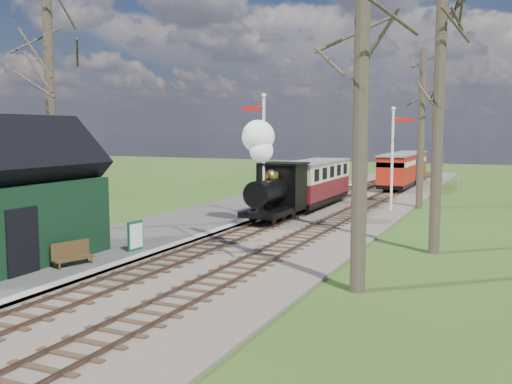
% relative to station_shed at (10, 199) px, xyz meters
% --- Properties ---
extents(ground, '(140.00, 140.00, 0.00)m').
position_rel_station_shed_xyz_m(ground, '(4.30, -4.00, -2.27)').
color(ground, '#324B17').
rests_on(ground, ground).
extents(distant_hills, '(114.40, 48.00, 22.02)m').
position_rel_station_shed_xyz_m(distant_hills, '(5.70, 60.38, -18.47)').
color(distant_hills, '#385B23').
rests_on(distant_hills, ground).
extents(ballast_bed, '(8.00, 60.00, 0.10)m').
position_rel_station_shed_xyz_m(ballast_bed, '(5.60, 18.00, -2.22)').
color(ballast_bed, brown).
rests_on(ballast_bed, ground).
extents(track_near, '(1.60, 60.00, 0.15)m').
position_rel_station_shed_xyz_m(track_near, '(4.30, 18.00, -2.17)').
color(track_near, brown).
rests_on(track_near, ground).
extents(track_far, '(1.60, 60.00, 0.15)m').
position_rel_station_shed_xyz_m(track_far, '(6.90, 18.00, -2.17)').
color(track_far, brown).
rests_on(track_far, ground).
extents(platform, '(5.00, 44.00, 0.20)m').
position_rel_station_shed_xyz_m(platform, '(0.80, 10.00, -2.17)').
color(platform, '#474442').
rests_on(platform, ground).
extents(coping_strip, '(0.40, 44.00, 0.21)m').
position_rel_station_shed_xyz_m(coping_strip, '(3.10, 10.00, -2.16)').
color(coping_strip, '#B2AD9E').
rests_on(coping_strip, ground).
extents(station_shed, '(3.25, 6.30, 4.78)m').
position_rel_station_shed_xyz_m(station_shed, '(0.00, 0.00, 0.00)').
color(station_shed, black).
rests_on(station_shed, platform).
extents(semaphore_near, '(1.22, 0.24, 6.22)m').
position_rel_station_shed_xyz_m(semaphore_near, '(3.53, 12.00, 1.35)').
color(semaphore_near, silver).
rests_on(semaphore_near, ground).
extents(semaphore_far, '(1.22, 0.24, 5.72)m').
position_rel_station_shed_xyz_m(semaphore_far, '(8.67, 18.00, 1.08)').
color(semaphore_far, silver).
rests_on(semaphore_far, ground).
extents(bare_trees, '(15.51, 22.39, 12.00)m').
position_rel_station_shed_xyz_m(bare_trees, '(5.63, 6.10, 2.94)').
color(bare_trees, '#382D23').
rests_on(bare_trees, ground).
extents(fence_line, '(12.60, 0.08, 1.00)m').
position_rel_station_shed_xyz_m(fence_line, '(4.60, 32.00, -1.72)').
color(fence_line, slate).
rests_on(fence_line, ground).
extents(locomotive, '(1.89, 4.40, 4.72)m').
position_rel_station_shed_xyz_m(locomotive, '(4.29, 11.52, -0.10)').
color(locomotive, black).
rests_on(locomotive, ground).
extents(coach, '(2.20, 7.54, 2.32)m').
position_rel_station_shed_xyz_m(coach, '(4.30, 17.59, -0.68)').
color(coach, black).
rests_on(coach, ground).
extents(red_carriage_a, '(2.06, 5.09, 2.16)m').
position_rel_station_shed_xyz_m(red_carriage_a, '(6.90, 28.62, -0.77)').
color(red_carriage_a, black).
rests_on(red_carriage_a, ground).
extents(red_carriage_b, '(2.06, 5.09, 2.16)m').
position_rel_station_shed_xyz_m(red_carriage_b, '(6.90, 34.12, -0.77)').
color(red_carriage_b, black).
rests_on(red_carriage_b, ground).
extents(sign_board, '(0.17, 0.73, 1.06)m').
position_rel_station_shed_xyz_m(sign_board, '(2.47, 3.18, -1.54)').
color(sign_board, '#0E412E').
rests_on(sign_board, platform).
extents(bench, '(0.77, 1.38, 0.76)m').
position_rel_station_shed_xyz_m(bench, '(1.95, 0.54, -1.71)').
color(bench, '#422F17').
rests_on(bench, platform).
extents(person, '(0.45, 0.60, 1.49)m').
position_rel_station_shed_xyz_m(person, '(1.29, 0.58, -1.33)').
color(person, '#1A1F2F').
rests_on(person, platform).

